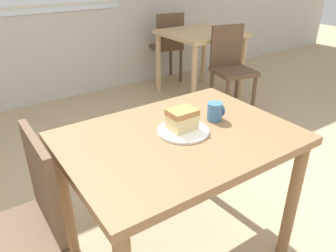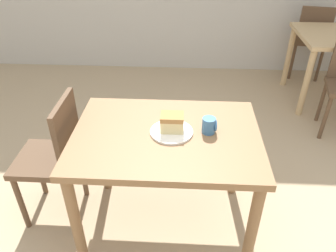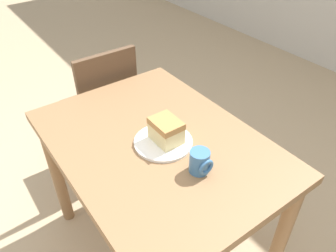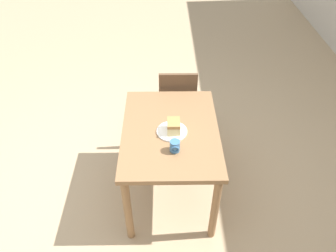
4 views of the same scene
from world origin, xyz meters
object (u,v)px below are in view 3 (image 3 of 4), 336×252
Objects in this scene: chair_near_window at (103,107)px; plate at (163,142)px; dining_table_near at (158,160)px; coffee_mug at (200,162)px; cake_slice at (166,130)px.

chair_near_window is 0.77m from plate.
plate is (0.03, 0.01, 0.12)m from dining_table_near.
plate is (0.73, -0.07, 0.26)m from chair_near_window.
chair_near_window is 0.98m from coffee_mug.
chair_near_window reaches higher than cake_slice.
chair_near_window is 6.95× the size of cake_slice.
chair_near_window is at bearing 174.43° from plate.
cake_slice is (0.73, -0.06, 0.31)m from chair_near_window.
coffee_mug is (0.23, 0.03, 0.15)m from dining_table_near.
coffee_mug is (0.20, 0.02, 0.04)m from plate.
dining_table_near is 0.17m from cake_slice.
dining_table_near is at bearing -159.14° from plate.
plate is 2.63× the size of coffee_mug.
dining_table_near is at bearing -173.42° from coffee_mug.
coffee_mug is at bearing 6.58° from dining_table_near.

